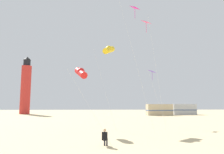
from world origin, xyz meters
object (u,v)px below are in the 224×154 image
Objects in this scene: kite_diamond_magenta at (135,13)px; kite_diamond_violet at (152,73)px; kite_diamond_rainbow at (147,27)px; rv_van_silver at (184,109)px; rv_van_tan at (159,110)px; kite_tube_gold at (109,50)px; kite_flyer_standing at (105,137)px; lighthouse_distant at (26,87)px; kite_tube_scarlet at (81,73)px.

kite_diamond_magenta is 1.84× the size of kite_diamond_violet.
kite_diamond_rainbow is 39.87m from rv_van_silver.
kite_diamond_magenta is 2.05× the size of rv_van_tan.
kite_diamond_violet reaches higher than rv_van_tan.
kite_diamond_magenta is (2.69, -3.27, 3.24)m from kite_tube_gold.
kite_flyer_standing is 0.09× the size of kite_diamond_magenta.
kite_diamond_magenta is 8.82m from kite_diamond_violet.
kite_tube_gold is 1.37× the size of kite_diamond_violet.
kite_flyer_standing is 14.40m from kite_diamond_magenta.
rv_van_silver is (18.86, 34.80, -11.17)m from kite_diamond_magenta.
kite_diamond_violet reaches higher than kite_flyer_standing.
lighthouse_distant is at bearing 120.89° from kite_tube_gold.
kite_tube_gold is at bearing -156.08° from kite_diamond_violet.
kite_diamond_magenta is at bearing -50.57° from kite_tube_gold.
kite_tube_gold is at bearing 129.43° from kite_diamond_magenta.
kite_flyer_standing is 13.88m from kite_diamond_rainbow.
kite_tube_scarlet is 1.02× the size of rv_van_silver.
kite_tube_scarlet reaches higher than rv_van_tan.
kite_tube_gold is 6.95m from kite_diamond_violet.
kite_diamond_violet is (8.97, 5.85, 0.85)m from kite_tube_scarlet.
kite_diamond_magenta is (5.72, -0.06, 6.55)m from kite_tube_scarlet.
kite_diamond_magenta reaches higher than kite_tube_gold.
kite_diamond_magenta is 41.13m from rv_van_silver.
rv_van_silver is (22.24, 42.08, 0.78)m from kite_flyer_standing.
rv_van_silver is (17.48, 34.46, -9.81)m from kite_diamond_rainbow.
kite_diamond_rainbow is at bearing -35.79° from kite_tube_gold.
lighthouse_distant is at bearing 115.54° from kite_tube_scarlet.
kite_diamond_magenta reaches higher than rv_van_tan.
kite_diamond_violet is at bearing -50.94° from lighthouse_distant.
rv_van_silver is (44.20, -6.34, -6.45)m from lighthouse_distant.
kite_tube_gold is 0.74× the size of kite_diamond_magenta.
kite_diamond_violet is at bearing 33.12° from kite_tube_scarlet.
kite_tube_scarlet is at bearing -64.46° from lighthouse_distant.
kite_tube_scarlet is (-3.02, -3.21, -3.31)m from kite_tube_gold.
kite_diamond_rainbow reaches higher than kite_diamond_violet.
kite_diamond_rainbow is (7.09, 0.28, 5.18)m from kite_tube_scarlet.
kite_tube_scarlet is 42.81m from rv_van_silver.
kite_tube_scarlet is 0.92× the size of kite_diamond_violet.
kite_diamond_rainbow is 7.29m from kite_diamond_violet.
rv_van_silver is at bearing -8.16° from lighthouse_distant.
kite_tube_scarlet is 8.69m from kite_diamond_magenta.
kite_diamond_rainbow is at bearing 13.96° from kite_diamond_magenta.
lighthouse_distant is (-25.35, 41.14, -4.73)m from kite_diamond_magenta.
kite_tube_scarlet reaches higher than kite_flyer_standing.
kite_tube_gold is 5.52m from kite_tube_scarlet.
kite_tube_gold is at bearing -127.48° from rv_van_silver.
kite_tube_gold is 0.84× the size of kite_diamond_rainbow.
kite_diamond_rainbow is at bearing -56.78° from lighthouse_distant.
kite_tube_gold reaches higher than kite_flyer_standing.
kite_diamond_violet is at bearing 61.20° from kite_diamond_magenta.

